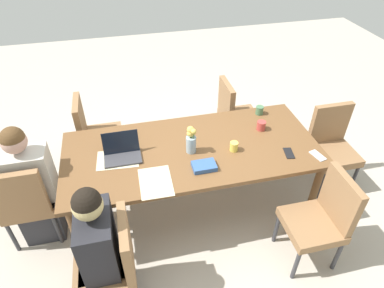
{
  "coord_description": "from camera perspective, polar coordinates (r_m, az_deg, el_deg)",
  "views": [
    {
      "loc": [
        0.55,
        2.31,
        2.68
      ],
      "look_at": [
        0.0,
        0.0,
        0.79
      ],
      "focal_mm": 31.45,
      "sensor_mm": 36.0,
      "label": 1
    }
  ],
  "objects": [
    {
      "name": "dining_table",
      "position": [
        3.11,
        0.0,
        -1.69
      ],
      "size": [
        2.32,
        1.04,
        0.74
      ],
      "color": "brown",
      "rests_on": "ground_plane"
    },
    {
      "name": "laptop_head_right_left_mid",
      "position": [
        3.01,
        -11.77,
        -1.43
      ],
      "size": [
        0.32,
        0.22,
        0.21
      ],
      "color": "#38383D",
      "rests_on": "dining_table"
    },
    {
      "name": "chair_far_right_far",
      "position": [
        3.02,
        21.2,
        -11.37
      ],
      "size": [
        0.44,
        0.44,
        0.9
      ],
      "color": "olive",
      "rests_on": "ground_plane"
    },
    {
      "name": "phone_silver",
      "position": [
        3.18,
        20.55,
        -1.84
      ],
      "size": [
        0.11,
        0.16,
        0.01
      ],
      "primitive_type": "cube",
      "rotation": [
        0.0,
        0.0,
        1.82
      ],
      "color": "silver",
      "rests_on": "dining_table"
    },
    {
      "name": "coffee_mug_near_left",
      "position": [
        3.34,
        11.66,
        3.09
      ],
      "size": [
        0.09,
        0.09,
        0.09
      ],
      "primitive_type": "cylinder",
      "color": "#AD3D38",
      "rests_on": "dining_table"
    },
    {
      "name": "placemat_head_right_left_mid",
      "position": [
        3.02,
        -12.47,
        -2.47
      ],
      "size": [
        0.38,
        0.29,
        0.0
      ],
      "primitive_type": "cube",
      "rotation": [
        0.0,
        0.0,
        3.07
      ],
      "color": "beige",
      "rests_on": "dining_table"
    },
    {
      "name": "chair_near_right_mid",
      "position": [
        3.83,
        -16.27,
        1.97
      ],
      "size": [
        0.44,
        0.44,
        0.9
      ],
      "color": "olive",
      "rests_on": "ground_plane"
    },
    {
      "name": "chair_head_left_left_far",
      "position": [
        3.81,
        22.58,
        0.15
      ],
      "size": [
        0.44,
        0.44,
        0.9
      ],
      "color": "olive",
      "rests_on": "ground_plane"
    },
    {
      "name": "phone_black",
      "position": [
        3.13,
        16.11,
        -1.5
      ],
      "size": [
        0.1,
        0.16,
        0.01
      ],
      "primitive_type": "cube",
      "rotation": [
        0.0,
        0.0,
        1.39
      ],
      "color": "black",
      "rests_on": "dining_table"
    },
    {
      "name": "book_red_cover",
      "position": [
        2.85,
        2.07,
        -3.77
      ],
      "size": [
        0.2,
        0.14,
        0.04
      ],
      "primitive_type": "cube",
      "rotation": [
        0.0,
        0.0,
        0.01
      ],
      "color": "#335693",
      "rests_on": "dining_table"
    },
    {
      "name": "chair_near_right_near",
      "position": [
        4.02,
        7.24,
        5.25
      ],
      "size": [
        0.44,
        0.44,
        0.9
      ],
      "color": "olive",
      "rests_on": "ground_plane"
    },
    {
      "name": "chair_far_left_near",
      "position": [
        2.63,
        -13.21,
        -19.01
      ],
      "size": [
        0.44,
        0.44,
        0.9
      ],
      "color": "olive",
      "rests_on": "ground_plane"
    },
    {
      "name": "coffee_mug_centre_left",
      "position": [
        3.04,
        7.12,
        -0.42
      ],
      "size": [
        0.07,
        0.07,
        0.09
      ],
      "primitive_type": "cylinder",
      "color": "#DBC64C",
      "rests_on": "dining_table"
    },
    {
      "name": "chair_head_right_left_mid",
      "position": [
        3.27,
        -26.26,
        -8.47
      ],
      "size": [
        0.44,
        0.44,
        0.9
      ],
      "color": "olive",
      "rests_on": "ground_plane"
    },
    {
      "name": "placemat_far_left_near",
      "position": [
        2.75,
        -6.18,
        -6.44
      ],
      "size": [
        0.27,
        0.37,
        0.0
      ],
      "primitive_type": "cube",
      "rotation": [
        0.0,
        0.0,
        -1.59
      ],
      "color": "beige",
      "rests_on": "dining_table"
    },
    {
      "name": "ground_plane",
      "position": [
        3.58,
        0.0,
        -10.02
      ],
      "size": [
        10.0,
        10.0,
        0.0
      ],
      "primitive_type": "plane",
      "color": "#B2A899"
    },
    {
      "name": "person_head_right_left_mid",
      "position": [
        3.29,
        -25.21,
        -7.11
      ],
      "size": [
        0.4,
        0.36,
        1.19
      ],
      "color": "#2D2D33",
      "rests_on": "ground_plane"
    },
    {
      "name": "person_far_left_near",
      "position": [
        2.65,
        -15.04,
        -17.8
      ],
      "size": [
        0.36,
        0.4,
        1.19
      ],
      "color": "#2D2D33",
      "rests_on": "ground_plane"
    },
    {
      "name": "flower_vase",
      "position": [
        2.95,
        -0.14,
        0.76
      ],
      "size": [
        0.09,
        0.09,
        0.26
      ],
      "color": "#8EA8B7",
      "rests_on": "dining_table"
    },
    {
      "name": "coffee_mug_near_right",
      "position": [
        3.57,
        11.38,
        5.64
      ],
      "size": [
        0.08,
        0.08,
        0.09
      ],
      "primitive_type": "cylinder",
      "color": "#47704C",
      "rests_on": "dining_table"
    }
  ]
}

